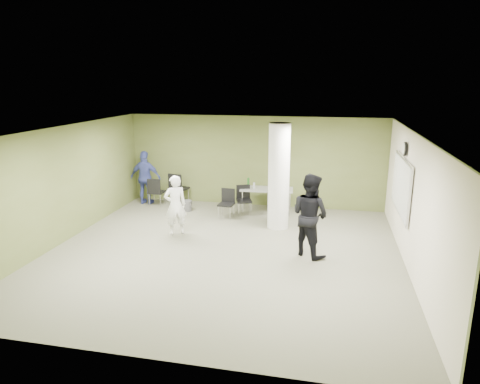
% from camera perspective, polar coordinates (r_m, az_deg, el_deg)
% --- Properties ---
extents(floor, '(8.00, 8.00, 0.00)m').
position_cam_1_polar(floor, '(9.97, -2.17, -8.04)').
color(floor, '#5B5B48').
rests_on(floor, ground).
extents(ceiling, '(8.00, 8.00, 0.00)m').
position_cam_1_polar(ceiling, '(9.25, -2.34, 8.16)').
color(ceiling, white).
rests_on(ceiling, wall_back).
extents(wall_back, '(8.00, 2.80, 0.02)m').
position_cam_1_polar(wall_back, '(13.33, 1.96, 4.10)').
color(wall_back, '#555E2C').
rests_on(wall_back, floor).
extents(wall_left, '(0.02, 8.00, 2.80)m').
position_cam_1_polar(wall_left, '(11.16, -22.59, 0.87)').
color(wall_left, '#555E2C').
rests_on(wall_left, floor).
extents(wall_right_cream, '(0.02, 8.00, 2.80)m').
position_cam_1_polar(wall_right_cream, '(9.40, 22.13, -1.53)').
color(wall_right_cream, beige).
rests_on(wall_right_cream, floor).
extents(column, '(0.56, 0.56, 2.80)m').
position_cam_1_polar(column, '(11.25, 5.20, 2.06)').
color(column, silver).
rests_on(column, floor).
extents(whiteboard, '(0.05, 2.30, 1.30)m').
position_cam_1_polar(whiteboard, '(10.51, 20.69, 0.81)').
color(whiteboard, silver).
rests_on(whiteboard, wall_right_cream).
extents(wall_clock, '(0.06, 0.32, 0.32)m').
position_cam_1_polar(wall_clock, '(10.35, 21.12, 5.38)').
color(wall_clock, black).
rests_on(wall_clock, wall_right_cream).
extents(folding_table, '(1.59, 0.78, 0.98)m').
position_cam_1_polar(folding_table, '(12.72, 3.49, 0.26)').
color(folding_table, gray).
rests_on(folding_table, floor).
extents(wastebasket, '(0.28, 0.28, 0.32)m').
position_cam_1_polar(wastebasket, '(13.06, -7.05, -1.82)').
color(wastebasket, '#4C4C4C').
rests_on(wastebasket, floor).
extents(chair_back_left, '(0.45, 0.45, 0.90)m').
position_cam_1_polar(chair_back_left, '(13.61, -11.17, 0.27)').
color(chair_back_left, black).
rests_on(chair_back_left, floor).
extents(chair_back_right, '(0.60, 0.60, 1.01)m').
position_cam_1_polar(chair_back_right, '(13.71, -8.33, 0.78)').
color(chair_back_right, black).
rests_on(chair_back_right, floor).
extents(chair_table_left, '(0.45, 0.45, 0.84)m').
position_cam_1_polar(chair_table_left, '(12.28, -1.75, -1.22)').
color(chair_table_left, black).
rests_on(chair_table_left, floor).
extents(chair_table_right, '(0.55, 0.55, 0.86)m').
position_cam_1_polar(chair_table_right, '(12.59, 0.50, -0.74)').
color(chair_table_right, black).
rests_on(chair_table_right, floor).
extents(woman_white, '(0.67, 0.62, 1.55)m').
position_cam_1_polar(woman_white, '(10.98, -8.62, -1.75)').
color(woman_white, white).
rests_on(woman_white, floor).
extents(man_black, '(1.16, 1.12, 1.88)m').
position_cam_1_polar(man_black, '(9.65, 9.30, -3.04)').
color(man_black, black).
rests_on(man_black, floor).
extents(man_blue, '(1.00, 0.43, 1.70)m').
position_cam_1_polar(man_blue, '(13.88, -12.47, 1.87)').
color(man_blue, '#3A4591').
rests_on(man_blue, floor).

